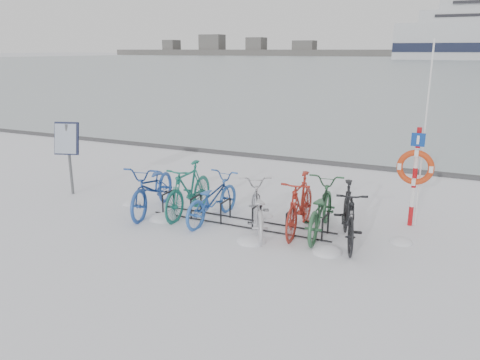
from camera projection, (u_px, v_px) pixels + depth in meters
ground at (241, 223)px, 9.83m from camera, size 900.00×900.00×0.00m
ice_sheet at (450, 61)px, 145.21m from camera, size 400.00×298.00×0.02m
quay_edge at (318, 162)px, 14.97m from camera, size 400.00×0.25×0.10m
bike_rack at (241, 215)px, 9.78m from camera, size 4.00×0.48×0.46m
info_board at (67, 143)px, 11.47m from camera, size 0.65×0.40×1.82m
lifebuoy_station at (416, 167)px, 9.33m from camera, size 0.72×0.22×3.73m
shoreline at (238, 51)px, 285.68m from camera, size 180.00×12.00×9.50m
bike_0 at (153, 186)px, 10.46m from camera, size 1.21×2.32×1.16m
bike_1 at (189, 188)px, 10.26m from camera, size 0.59×1.98×1.18m
bike_2 at (212, 197)px, 9.91m from camera, size 0.81×1.98×1.01m
bike_3 at (257, 206)px, 9.32m from camera, size 1.48×2.03×1.02m
bike_4 at (300, 202)px, 9.30m from camera, size 0.67×2.00×1.18m
bike_5 at (320, 206)px, 9.22m from camera, size 0.87×2.11×1.08m
bike_6 at (349, 213)px, 8.73m from camera, size 1.08×2.01×1.16m
snow_drifts at (240, 228)px, 9.55m from camera, size 6.47×1.84×0.21m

